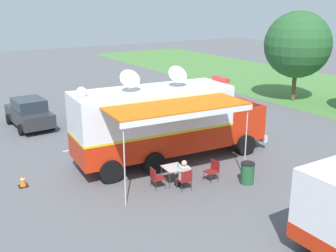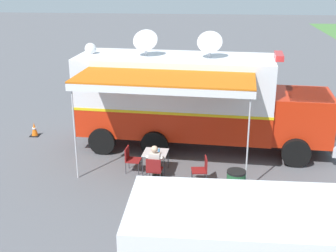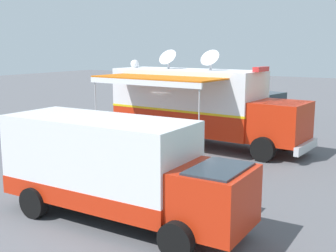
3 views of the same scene
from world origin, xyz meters
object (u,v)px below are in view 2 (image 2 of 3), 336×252
Objects in this scene: folding_chair_at_table at (154,168)px; car_behind_truck at (126,72)px; command_truck at (194,98)px; seated_responder at (155,162)px; folding_chair_spare_by_truck at (202,168)px; water_bottle at (159,151)px; folding_chair_beside_table at (131,157)px; car_far_corner at (208,77)px; trash_bin at (236,185)px; traffic_cone at (34,129)px; folding_table at (155,154)px.

car_behind_truck is at bearing -165.88° from folding_chair_at_table.
command_truck is 3.47m from seated_responder.
car_behind_truck is (-11.82, -4.55, 0.37)m from folding_chair_spare_by_truck.
car_behind_truck reaches higher than water_bottle.
folding_chair_beside_table is 0.19× the size of car_far_corner.
car_behind_truck reaches higher than folding_chair_spare_by_truck.
car_behind_truck is (-11.34, -3.11, 0.05)m from water_bottle.
folding_chair_beside_table is 2.50m from folding_chair_spare_by_truck.
folding_chair_at_table is 2.68m from trash_bin.
traffic_cone is 0.13× the size of car_far_corner.
trash_bin is (4.01, 1.38, -1.49)m from command_truck.
car_behind_truck and car_far_corner have the same top height.
folding_chair_spare_by_truck is at bearing -0.77° from car_far_corner.
seated_responder is 12.19m from car_behind_truck.
folding_chair_spare_by_truck is (0.63, 1.58, -0.16)m from folding_table.
folding_table is 0.20× the size of car_behind_truck.
seated_responder is (0.61, 0.06, -0.02)m from folding_table.
command_truck is at bearing 25.43° from car_behind_truck.
folding_chair_at_table is at bearing 48.42° from folding_chair_beside_table.
trash_bin is at bearing 59.18° from water_bottle.
command_truck is at bearing -173.06° from folding_chair_spare_by_truck.
seated_responder is at bearing 14.40° from car_behind_truck.
car_far_corner is at bearing 179.23° from folding_chair_spare_by_truck.
traffic_cone is (-3.01, -5.35, -0.39)m from folding_table.
command_truck is 4.50m from trash_bin.
car_far_corner is (-12.00, -0.87, 0.42)m from trash_bin.
folding_chair_spare_by_truck is 12.67m from car_behind_truck.
trash_bin reaches higher than folding_chair_at_table.
folding_chair_at_table is 0.20× the size of car_behind_truck.
seated_responder reaches higher than folding_chair_spare_by_truck.
water_bottle is 10.65m from car_far_corner.
folding_chair_beside_table is at bearing 56.16° from traffic_cone.
trash_bin is 0.21× the size of car_behind_truck.
car_behind_truck is at bearing -158.94° from folding_chair_spare_by_truck.
seated_responder is (3.00, -1.15, -1.30)m from command_truck.
water_bottle is at bearing 170.67° from seated_responder.
folding_chair_beside_table is 11.40m from car_behind_truck.
folding_chair_beside_table reaches higher than folding_table.
folding_chair_spare_by_truck is 1.50× the size of traffic_cone.
water_bottle is at bearing 15.32° from car_behind_truck.
folding_chair_spare_by_truck is 7.82m from traffic_cone.
water_bottle reaches higher than trash_bin.
folding_table reaches higher than traffic_cone.
car_behind_truck is 4.77m from car_far_corner.
seated_responder is 11.12m from car_far_corner.
folding_chair_at_table is 12.37m from car_behind_truck.
folding_table is 0.69× the size of seated_responder.
water_bottle is at bearing 41.46° from folding_table.
traffic_cone is at bearing -120.23° from trash_bin.
folding_chair_spare_by_truck is at bearing 75.68° from folding_chair_beside_table.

